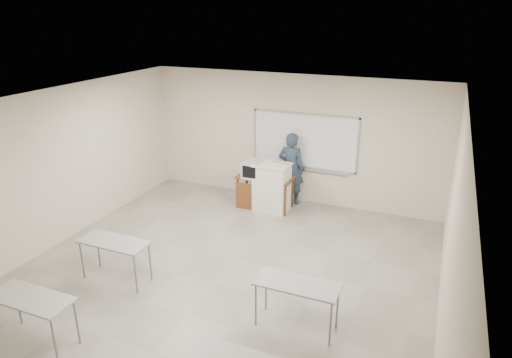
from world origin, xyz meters
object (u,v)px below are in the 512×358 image
at_px(podium, 272,187).
at_px(crt_monitor, 253,169).
at_px(laptop, 284,174).
at_px(presenter, 291,168).
at_px(keyboard, 280,163).
at_px(whiteboard, 304,142).
at_px(instructor_desk, 263,188).
at_px(mouse, 274,176).

xyz_separation_m(podium, crt_monitor, (-0.45, -0.02, 0.38)).
xyz_separation_m(crt_monitor, laptop, (0.65, 0.28, -0.13)).
relative_size(crt_monitor, presenter, 0.27).
bearing_deg(laptop, keyboard, -126.86).
relative_size(whiteboard, crt_monitor, 5.31).
bearing_deg(instructor_desk, laptop, 33.11).
relative_size(crt_monitor, laptop, 1.48).
bearing_deg(podium, whiteboard, 59.38).
bearing_deg(keyboard, whiteboard, 71.15).
relative_size(whiteboard, presenter, 1.45).
bearing_deg(laptop, mouse, -173.29).
bearing_deg(instructor_desk, crt_monitor, -176.63).
bearing_deg(instructor_desk, keyboard, 14.00).
bearing_deg(crt_monitor, whiteboard, 39.55).
bearing_deg(crt_monitor, presenter, 39.97).
height_order(instructor_desk, laptop, laptop).
xyz_separation_m(mouse, presenter, (0.26, 0.43, 0.09)).
height_order(podium, presenter, presenter).
bearing_deg(podium, instructor_desk, -175.01).
xyz_separation_m(instructor_desk, podium, (0.20, 0.01, 0.04)).
relative_size(podium, keyboard, 2.58).
bearing_deg(keyboard, podium, -143.81).
bearing_deg(whiteboard, laptop, -120.30).
distance_m(whiteboard, podium, 1.30).
relative_size(podium, crt_monitor, 2.39).
xyz_separation_m(whiteboard, podium, (-0.50, -0.77, -0.92)).
relative_size(instructor_desk, mouse, 14.53).
height_order(instructor_desk, crt_monitor, crt_monitor).
bearing_deg(whiteboard, crt_monitor, -140.16).
height_order(instructor_desk, podium, podium).
height_order(crt_monitor, keyboard, same).
distance_m(laptop, mouse, 0.23).
bearing_deg(podium, mouse, 92.45).
height_order(laptop, presenter, presenter).
distance_m(podium, keyboard, 0.59).
distance_m(whiteboard, laptop, 0.90).
bearing_deg(crt_monitor, podium, 2.85).
bearing_deg(crt_monitor, laptop, 22.95).
height_order(mouse, presenter, presenter).
xyz_separation_m(instructor_desk, laptop, (0.40, 0.26, 0.29)).
bearing_deg(crt_monitor, mouse, 20.93).
relative_size(podium, presenter, 0.65).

